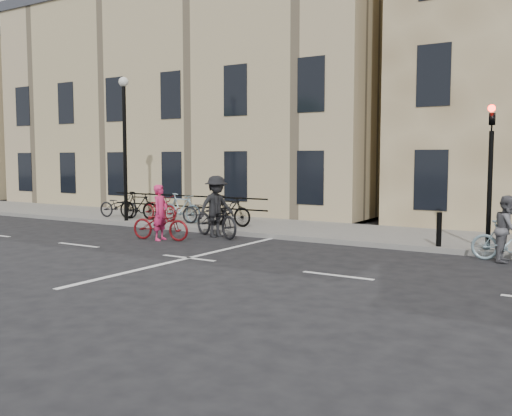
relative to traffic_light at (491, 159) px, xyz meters
The scene contains 11 objects.
ground 7.96m from the traffic_light, 145.01° to the right, with size 120.00×120.00×0.00m, color black.
sidewalk 10.60m from the traffic_light, behind, with size 46.00×4.00×0.15m, color slate.
building_west 17.70m from the traffic_light, 150.33° to the left, with size 20.00×10.00×10.00m, color tan.
building_far 33.42m from the traffic_light, 164.95° to the left, with size 12.00×10.00×9.00m, color tan.
traffic_light is the anchor object (origin of this frame).
lamp_post 12.74m from the traffic_light, behind, with size 0.36×0.36×5.28m.
bollard_east 2.21m from the traffic_light, behind, with size 0.14×0.14×0.90m, color black.
parked_bikes 11.28m from the traffic_light, behind, with size 7.25×1.23×1.05m.
cyclist_pink 9.37m from the traffic_light, 165.20° to the right, with size 1.97×0.98×1.68m.
cyclist_grey 2.03m from the traffic_light, 52.23° to the right, with size 1.65×0.77×1.59m.
cyclist_dark 8.08m from the traffic_light, behind, with size 2.29×1.46×1.93m.
Camera 1 is at (8.81, -10.94, 2.47)m, focal length 40.00 mm.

